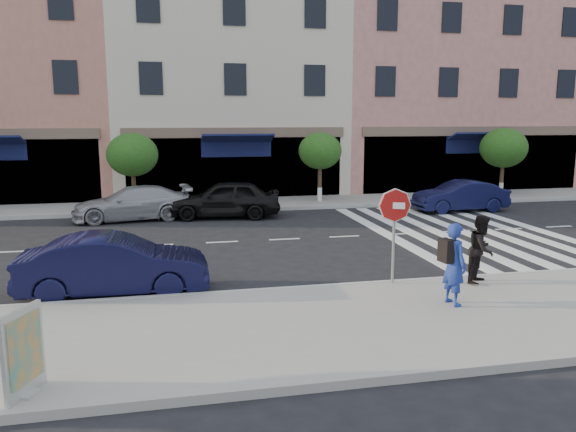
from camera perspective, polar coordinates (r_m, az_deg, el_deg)
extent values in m
plane|color=black|center=(14.19, 2.94, -5.81)|extent=(120.00, 120.00, 0.00)
cube|color=gray|center=(10.77, 8.17, -10.74)|extent=(60.00, 4.50, 0.15)
cube|color=gray|center=(24.73, -3.62, 1.23)|extent=(60.00, 3.00, 0.15)
cube|color=tan|center=(31.24, -26.69, 14.80)|extent=(10.00, 9.00, 14.00)
cube|color=beige|center=(30.37, -6.40, 13.11)|extent=(11.00, 9.00, 11.00)
cube|color=tan|center=(33.82, 14.92, 14.23)|extent=(13.00, 9.00, 13.00)
cylinder|color=#473323|center=(24.20, -15.38, 2.78)|extent=(0.18, 0.18, 1.60)
cylinder|color=silver|center=(24.27, -15.32, 1.61)|extent=(0.20, 0.20, 0.60)
ellipsoid|color=#1F4915|center=(24.08, -15.53, 6.03)|extent=(2.10, 2.10, 1.79)
cylinder|color=#473323|center=(25.02, 3.24, 3.48)|extent=(0.18, 0.18, 1.71)
cylinder|color=silver|center=(25.09, 3.23, 2.23)|extent=(0.20, 0.20, 0.60)
ellipsoid|color=#1F4915|center=(24.90, 3.28, 6.63)|extent=(1.90, 1.90, 1.62)
cylinder|color=#473323|center=(28.72, 20.88, 3.64)|extent=(0.18, 0.18, 1.65)
cylinder|color=silver|center=(28.78, 20.82, 2.60)|extent=(0.20, 0.20, 0.60)
ellipsoid|color=#1F4915|center=(28.61, 21.06, 6.48)|extent=(2.20, 2.20, 1.87)
cylinder|color=gray|center=(12.82, 10.67, -2.48)|extent=(0.08, 0.08, 1.97)
cylinder|color=white|center=(12.66, 10.81, 1.07)|extent=(0.72, 0.31, 0.77)
cylinder|color=#9E1411|center=(12.64, 10.84, 1.06)|extent=(0.67, 0.30, 0.72)
cube|color=white|center=(12.61, 10.89, 1.04)|extent=(0.38, 0.17, 0.14)
imported|color=navy|center=(11.70, 16.53, -4.70)|extent=(0.50, 0.67, 1.67)
imported|color=black|center=(13.45, 19.06, -3.19)|extent=(0.95, 0.94, 1.55)
cube|color=beige|center=(8.77, -25.00, -16.02)|extent=(0.37, 0.37, 0.04)
cube|color=beige|center=(8.53, -25.30, -12.42)|extent=(0.38, 0.76, 1.23)
cube|color=#D88C3F|center=(8.49, -25.11, -12.17)|extent=(0.29, 0.61, 0.94)
imported|color=black|center=(12.94, -17.19, -4.77)|extent=(4.09, 1.49, 1.34)
imported|color=#9F9FA4|center=(22.03, -15.54, 1.26)|extent=(4.56, 2.27, 1.27)
imported|color=black|center=(21.84, -6.46, 1.73)|extent=(4.43, 2.21, 1.45)
imported|color=#0E1033|center=(24.21, 17.10, 1.95)|extent=(3.88, 1.40, 1.27)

